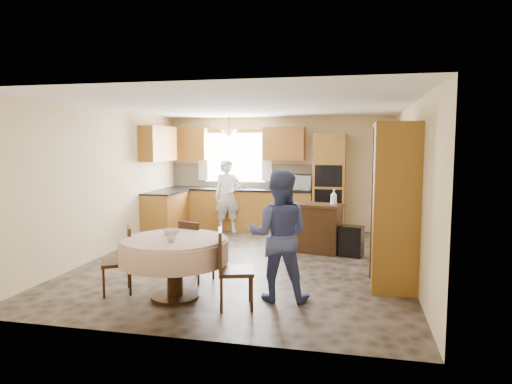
{
  "coord_description": "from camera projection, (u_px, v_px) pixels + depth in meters",
  "views": [
    {
      "loc": [
        1.71,
        -7.07,
        1.92
      ],
      "look_at": [
        0.08,
        0.3,
        1.11
      ],
      "focal_mm": 32.0,
      "sensor_mm": 36.0,
      "label": 1
    }
  ],
  "objects": [
    {
      "name": "floor",
      "position": [
        247.0,
        261.0,
        7.44
      ],
      "size": [
        5.0,
        6.0,
        0.01
      ],
      "primitive_type": "cube",
      "color": "brown",
      "rests_on": "ground"
    },
    {
      "name": "ceiling",
      "position": [
        247.0,
        106.0,
        7.17
      ],
      "size": [
        5.0,
        6.0,
        0.01
      ],
      "primitive_type": "cube",
      "color": "white",
      "rests_on": "wall_back"
    },
    {
      "name": "wall_back",
      "position": [
        278.0,
        173.0,
        10.21
      ],
      "size": [
        5.0,
        0.02,
        2.5
      ],
      "primitive_type": "cube",
      "color": "#D6BD89",
      "rests_on": "floor"
    },
    {
      "name": "wall_front",
      "position": [
        174.0,
        213.0,
        4.39
      ],
      "size": [
        5.0,
        0.02,
        2.5
      ],
      "primitive_type": "cube",
      "color": "#D6BD89",
      "rests_on": "floor"
    },
    {
      "name": "wall_left",
      "position": [
        106.0,
        182.0,
        7.84
      ],
      "size": [
        0.02,
        6.0,
        2.5
      ],
      "primitive_type": "cube",
      "color": "#D6BD89",
      "rests_on": "floor"
    },
    {
      "name": "wall_right",
      "position": [
        410.0,
        189.0,
        6.77
      ],
      "size": [
        0.02,
        6.0,
        2.5
      ],
      "primitive_type": "cube",
      "color": "#D6BD89",
      "rests_on": "floor"
    },
    {
      "name": "window",
      "position": [
        235.0,
        157.0,
        10.37
      ],
      "size": [
        1.4,
        0.03,
        1.1
      ],
      "primitive_type": "cube",
      "color": "white",
      "rests_on": "wall_back"
    },
    {
      "name": "curtain_left",
      "position": [
        203.0,
        155.0,
        10.48
      ],
      "size": [
        0.22,
        0.02,
        1.15
      ],
      "primitive_type": "cube",
      "color": "white",
      "rests_on": "wall_back"
    },
    {
      "name": "curtain_right",
      "position": [
        267.0,
        155.0,
        10.16
      ],
      "size": [
        0.22,
        0.02,
        1.15
      ],
      "primitive_type": "cube",
      "color": "white",
      "rests_on": "wall_back"
    },
    {
      "name": "base_cab_back",
      "position": [
        238.0,
        210.0,
        10.19
      ],
      "size": [
        3.3,
        0.6,
        0.88
      ],
      "primitive_type": "cube",
      "color": "#AD7E2E",
      "rests_on": "floor"
    },
    {
      "name": "counter_back",
      "position": [
        238.0,
        189.0,
        10.14
      ],
      "size": [
        3.3,
        0.64,
        0.04
      ],
      "primitive_type": "cube",
      "color": "black",
      "rests_on": "base_cab_back"
    },
    {
      "name": "base_cab_left",
      "position": [
        166.0,
        214.0,
        9.61
      ],
      "size": [
        0.6,
        1.2,
        0.88
      ],
      "primitive_type": "cube",
      "color": "#AD7E2E",
      "rests_on": "floor"
    },
    {
      "name": "counter_left",
      "position": [
        165.0,
        192.0,
        9.56
      ],
      "size": [
        0.64,
        1.2,
        0.04
      ],
      "primitive_type": "cube",
      "color": "black",
      "rests_on": "base_cab_left"
    },
    {
      "name": "backsplash",
      "position": [
        242.0,
        176.0,
        10.39
      ],
      "size": [
        3.3,
        0.02,
        0.55
      ],
      "primitive_type": "cube",
      "color": "#C2B089",
      "rests_on": "wall_back"
    },
    {
      "name": "wall_cab_left",
      "position": [
        189.0,
        144.0,
        10.42
      ],
      "size": [
        0.85,
        0.33,
        0.72
      ],
      "primitive_type": "cube",
      "color": "#A66329",
      "rests_on": "wall_back"
    },
    {
      "name": "wall_cab_right",
      "position": [
        284.0,
        144.0,
        9.95
      ],
      "size": [
        0.9,
        0.33,
        0.72
      ],
      "primitive_type": "cube",
      "color": "#A66329",
      "rests_on": "wall_back"
    },
    {
      "name": "wall_cab_side",
      "position": [
        158.0,
        144.0,
        9.48
      ],
      "size": [
        0.33,
        1.2,
        0.72
      ],
      "primitive_type": "cube",
      "color": "#A66329",
      "rests_on": "wall_left"
    },
    {
      "name": "oven_tower",
      "position": [
        329.0,
        184.0,
        9.69
      ],
      "size": [
        0.66,
        0.62,
        2.12
      ],
      "primitive_type": "cube",
      "color": "#AD7E2E",
      "rests_on": "floor"
    },
    {
      "name": "oven_upper",
      "position": [
        328.0,
        176.0,
        9.36
      ],
      "size": [
        0.56,
        0.01,
        0.45
      ],
      "primitive_type": "cube",
      "color": "black",
      "rests_on": "oven_tower"
    },
    {
      "name": "oven_lower",
      "position": [
        328.0,
        200.0,
        9.41
      ],
      "size": [
        0.56,
        0.01,
        0.45
      ],
      "primitive_type": "cube",
      "color": "black",
      "rests_on": "oven_tower"
    },
    {
      "name": "pendant",
      "position": [
        229.0,
        134.0,
        9.85
      ],
      "size": [
        0.36,
        0.36,
        0.18
      ],
      "primitive_type": "cone",
      "rotation": [
        3.14,
        0.0,
        0.0
      ],
      "color": "beige",
      "rests_on": "ceiling"
    },
    {
      "name": "sideboard",
      "position": [
        310.0,
        229.0,
        8.09
      ],
      "size": [
        1.21,
        0.71,
        0.81
      ],
      "primitive_type": "cube",
      "rotation": [
        0.0,
        0.0,
        -0.23
      ],
      "color": "#3C2610",
      "rests_on": "floor"
    },
    {
      "name": "space_heater",
      "position": [
        351.0,
        241.0,
        7.75
      ],
      "size": [
        0.43,
        0.35,
        0.52
      ],
      "primitive_type": "cube",
      "rotation": [
        0.0,
        0.0,
        -0.24
      ],
      "color": "black",
      "rests_on": "floor"
    },
    {
      "name": "cupboard",
      "position": [
        394.0,
        204.0,
        6.18
      ],
      "size": [
        0.57,
        1.15,
        2.19
      ],
      "primitive_type": "cube",
      "color": "#AD7E2E",
      "rests_on": "floor"
    },
    {
      "name": "dining_table",
      "position": [
        174.0,
        252.0,
        5.61
      ],
      "size": [
        1.33,
        1.33,
        0.76
      ],
      "color": "#3C2610",
      "rests_on": "floor"
    },
    {
      "name": "chair_left",
      "position": [
        122.0,
        256.0,
        5.85
      ],
      "size": [
        0.51,
        0.51,
        0.86
      ],
      "rotation": [
        0.0,
        0.0,
        -1.02
      ],
      "color": "#3C2610",
      "rests_on": "floor"
    },
    {
      "name": "chair_back",
      "position": [
        194.0,
        248.0,
        6.33
      ],
      "size": [
        0.48,
        0.48,
        0.86
      ],
      "rotation": [
        0.0,
        0.0,
        2.76
      ],
      "color": "#3C2610",
      "rests_on": "floor"
    },
    {
      "name": "chair_right",
      "position": [
        229.0,
        265.0,
        5.31
      ],
      "size": [
        0.5,
        0.5,
        0.93
      ],
      "rotation": [
        0.0,
        0.0,
        1.86
      ],
      "color": "#3C2610",
      "rests_on": "floor"
    },
    {
      "name": "framed_picture",
      "position": [
        399.0,
        157.0,
        8.29
      ],
      "size": [
        0.06,
        0.51,
        0.42
      ],
      "color": "gold",
      "rests_on": "wall_right"
    },
    {
      "name": "microwave",
      "position": [
        299.0,
        182.0,
        9.78
      ],
      "size": [
        0.6,
        0.43,
        0.32
      ],
      "primitive_type": "imported",
      "rotation": [
        0.0,
        0.0,
        -0.05
      ],
      "color": "silver",
      "rests_on": "counter_back"
    },
    {
      "name": "person_sink",
      "position": [
        228.0,
        196.0,
        9.79
      ],
      "size": [
        0.68,
        0.58,
        1.57
      ],
      "primitive_type": "imported",
      "rotation": [
        0.0,
        0.0,
        0.42
      ],
      "color": "silver",
      "rests_on": "floor"
    },
    {
      "name": "person_dining",
      "position": [
        279.0,
        235.0,
        5.57
      ],
      "size": [
        0.81,
        0.65,
        1.6
      ],
      "primitive_type": "imported",
      "rotation": [
        0.0,
        0.0,
        3.2
      ],
      "color": "#3E4B88",
      "rests_on": "floor"
    },
    {
      "name": "bowl_sideboard",
      "position": [
        290.0,
        204.0,
        8.12
      ],
      "size": [
        0.22,
        0.22,
        0.05
      ],
      "primitive_type": "imported",
      "rotation": [
        0.0,
        0.0,
        -0.06
      ],
      "color": "#B2B2B2",
      "rests_on": "sideboard"
    },
    {
      "name": "bottle_sideboard",
      "position": [
        334.0,
        198.0,
        7.94
      ],
      "size": [
        0.16,
        0.16,
        0.31
      ],
      "primitive_type": "imported",
      "rotation": [
        0.0,
        0.0,
        0.41
      ],
      "color": "silver",
      "rests_on": "sideboard"
    },
    {
      "name": "cup_table",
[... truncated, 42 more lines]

